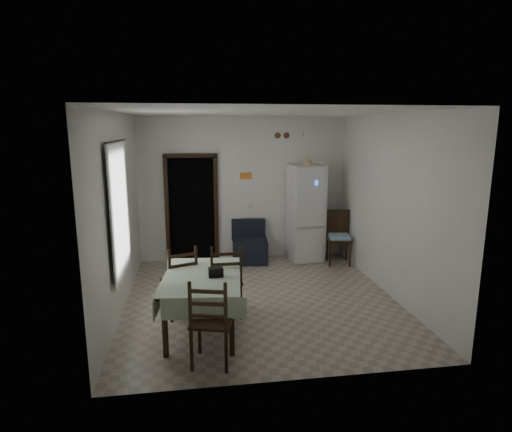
{
  "coord_description": "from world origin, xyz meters",
  "views": [
    {
      "loc": [
        -1.02,
        -6.31,
        2.69
      ],
      "look_at": [
        0.0,
        0.5,
        1.25
      ],
      "focal_mm": 30.0,
      "sensor_mm": 36.0,
      "label": 1
    }
  ],
  "objects_px": {
    "fridge": "(306,213)",
    "dining_chair_far_left": "(179,280)",
    "navy_seat": "(250,242)",
    "corner_chair": "(339,238)",
    "dining_table": "(203,303)",
    "dining_chair_far_right": "(226,279)",
    "dining_chair_near_head": "(212,320)"
  },
  "relations": [
    {
      "from": "fridge",
      "to": "dining_table",
      "type": "bearing_deg",
      "value": -134.76
    },
    {
      "from": "navy_seat",
      "to": "dining_chair_far_left",
      "type": "height_order",
      "value": "dining_chair_far_left"
    },
    {
      "from": "corner_chair",
      "to": "dining_table",
      "type": "bearing_deg",
      "value": -128.02
    },
    {
      "from": "corner_chair",
      "to": "dining_chair_far_left",
      "type": "relative_size",
      "value": 1.0
    },
    {
      "from": "corner_chair",
      "to": "dining_chair_far_right",
      "type": "relative_size",
      "value": 0.97
    },
    {
      "from": "corner_chair",
      "to": "dining_chair_far_left",
      "type": "distance_m",
      "value": 3.64
    },
    {
      "from": "fridge",
      "to": "navy_seat",
      "type": "bearing_deg",
      "value": 172.2
    },
    {
      "from": "dining_chair_far_right",
      "to": "dining_chair_near_head",
      "type": "bearing_deg",
      "value": 78.89
    },
    {
      "from": "corner_chair",
      "to": "dining_chair_far_left",
      "type": "xyz_separation_m",
      "value": [
        -3.08,
        -1.94,
        -0.0
      ]
    },
    {
      "from": "navy_seat",
      "to": "dining_chair_far_left",
      "type": "distance_m",
      "value": 2.67
    },
    {
      "from": "navy_seat",
      "to": "corner_chair",
      "type": "distance_m",
      "value": 1.78
    },
    {
      "from": "dining_chair_far_left",
      "to": "dining_chair_near_head",
      "type": "xyz_separation_m",
      "value": [
        0.4,
        -1.39,
        0.0
      ]
    },
    {
      "from": "dining_table",
      "to": "navy_seat",
      "type": "bearing_deg",
      "value": 76.36
    },
    {
      "from": "navy_seat",
      "to": "dining_chair_far_right",
      "type": "height_order",
      "value": "dining_chair_far_right"
    },
    {
      "from": "fridge",
      "to": "dining_chair_far_right",
      "type": "height_order",
      "value": "fridge"
    },
    {
      "from": "corner_chair",
      "to": "dining_table",
      "type": "distance_m",
      "value": 3.74
    },
    {
      "from": "fridge",
      "to": "dining_chair_far_right",
      "type": "bearing_deg",
      "value": -134.96
    },
    {
      "from": "dining_table",
      "to": "dining_chair_far_right",
      "type": "xyz_separation_m",
      "value": [
        0.34,
        0.47,
        0.15
      ]
    },
    {
      "from": "fridge",
      "to": "dining_chair_far_left",
      "type": "relative_size",
      "value": 1.85
    },
    {
      "from": "fridge",
      "to": "dining_table",
      "type": "relative_size",
      "value": 1.29
    },
    {
      "from": "fridge",
      "to": "dining_chair_near_head",
      "type": "height_order",
      "value": "fridge"
    },
    {
      "from": "fridge",
      "to": "navy_seat",
      "type": "relative_size",
      "value": 2.33
    },
    {
      "from": "corner_chair",
      "to": "dining_table",
      "type": "height_order",
      "value": "corner_chair"
    },
    {
      "from": "fridge",
      "to": "dining_chair_far_left",
      "type": "bearing_deg",
      "value": -144.99
    },
    {
      "from": "navy_seat",
      "to": "dining_chair_far_left",
      "type": "xyz_separation_m",
      "value": [
        -1.34,
        -2.3,
        0.11
      ]
    },
    {
      "from": "navy_seat",
      "to": "dining_table",
      "type": "distance_m",
      "value": 3.06
    },
    {
      "from": "navy_seat",
      "to": "dining_chair_far_right",
      "type": "distance_m",
      "value": 2.51
    },
    {
      "from": "navy_seat",
      "to": "dining_chair_far_left",
      "type": "relative_size",
      "value": 0.79
    },
    {
      "from": "dining_table",
      "to": "dining_chair_far_left",
      "type": "relative_size",
      "value": 1.43
    },
    {
      "from": "dining_chair_far_left",
      "to": "dining_chair_near_head",
      "type": "height_order",
      "value": "dining_chair_near_head"
    },
    {
      "from": "fridge",
      "to": "dining_chair_far_left",
      "type": "distance_m",
      "value": 3.42
    },
    {
      "from": "corner_chair",
      "to": "dining_chair_far_left",
      "type": "height_order",
      "value": "corner_chair"
    }
  ]
}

